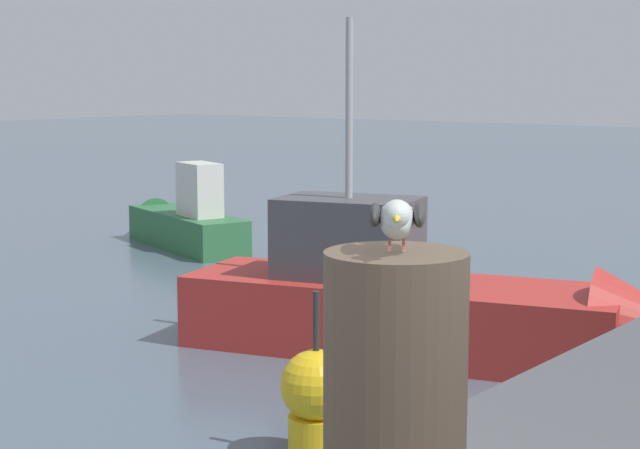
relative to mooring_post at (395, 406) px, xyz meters
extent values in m
cylinder|color=#382D23|center=(0.00, 0.00, 0.00)|extent=(0.38, 0.38, 0.82)
cylinder|color=#C66A60|center=(0.00, 0.02, 0.43)|extent=(0.01, 0.01, 0.04)
cylinder|color=#C66A60|center=(0.02, -0.01, 0.43)|extent=(0.01, 0.01, 0.04)
ellipsoid|color=silver|center=(0.00, 0.00, 0.50)|extent=(0.24, 0.20, 0.10)
sphere|color=silver|center=(-0.11, -0.07, 0.52)|extent=(0.06, 0.06, 0.06)
cone|color=yellow|center=(-0.16, -0.10, 0.52)|extent=(0.05, 0.04, 0.02)
cube|color=silver|center=(0.12, 0.08, 0.50)|extent=(0.10, 0.11, 0.01)
ellipsoid|color=#313131|center=(-0.02, 0.05, 0.51)|extent=(0.18, 0.13, 0.06)
ellipsoid|color=#313131|center=(0.04, -0.04, 0.51)|extent=(0.18, 0.13, 0.06)
cube|color=#B72D28|center=(6.93, 4.57, -1.68)|extent=(2.63, 4.85, 0.78)
cube|color=#47474C|center=(6.77, 5.14, -0.86)|extent=(1.33, 1.69, 0.87)
cylinder|color=#A5A5A8|center=(6.77, 5.14, 0.53)|extent=(0.08, 0.08, 1.91)
cube|color=#2D6B3D|center=(10.45, 11.34, -1.77)|extent=(1.89, 3.22, 0.62)
cone|color=#2D6B3D|center=(11.05, 13.01, -1.73)|extent=(1.02, 1.02, 0.80)
cube|color=silver|center=(10.26, 10.83, -1.01)|extent=(0.75, 0.97, 0.90)
cylinder|color=yellow|center=(3.88, 3.31, -1.90)|extent=(0.44, 0.44, 0.35)
sphere|color=yellow|center=(3.88, 3.31, -1.49)|extent=(0.56, 0.56, 0.56)
cylinder|color=#2D2D2D|center=(3.88, 3.31, -1.00)|extent=(0.05, 0.05, 0.50)
camera|label=1|loc=(-2.20, -1.47, 0.85)|focal=58.43mm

